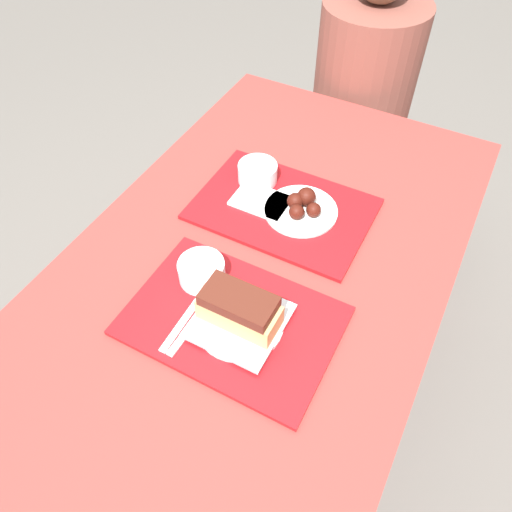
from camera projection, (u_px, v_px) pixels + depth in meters
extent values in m
plane|color=#605B56|center=(259.00, 392.00, 1.81)|extent=(12.00, 12.00, 0.00)
cube|color=maroon|center=(261.00, 260.00, 1.25)|extent=(0.89, 1.47, 0.04)
cylinder|color=maroon|center=(9.00, 475.00, 1.28)|extent=(0.07, 0.07, 0.73)
cylinder|color=maroon|center=(252.00, 178.00, 2.03)|extent=(0.07, 0.07, 0.73)
cylinder|color=maroon|center=(438.00, 243.00, 1.80)|extent=(0.07, 0.07, 0.73)
cube|color=maroon|center=(370.00, 147.00, 2.02)|extent=(0.84, 0.28, 0.04)
cylinder|color=maroon|center=(287.00, 166.00, 2.31)|extent=(0.06, 0.06, 0.43)
cylinder|color=maroon|center=(442.00, 218.00, 2.09)|extent=(0.06, 0.06, 0.43)
cube|color=#B21419|center=(232.00, 321.00, 1.10)|extent=(0.46, 0.31, 0.01)
cube|color=#B21419|center=(283.00, 209.00, 1.33)|extent=(0.46, 0.31, 0.01)
cylinder|color=silver|center=(202.00, 271.00, 1.15)|extent=(0.11, 0.11, 0.05)
cylinder|color=beige|center=(201.00, 265.00, 1.13)|extent=(0.10, 0.10, 0.01)
cylinder|color=white|center=(240.00, 322.00, 1.08)|extent=(0.19, 0.19, 0.01)
cube|color=silver|center=(240.00, 320.00, 1.08)|extent=(0.19, 0.19, 0.01)
cube|color=tan|center=(239.00, 312.00, 1.05)|extent=(0.17, 0.08, 0.06)
cube|color=#4C1E14|center=(239.00, 301.00, 1.02)|extent=(0.16, 0.08, 0.03)
cube|color=white|center=(184.00, 321.00, 1.09)|extent=(0.02, 0.17, 0.00)
cube|color=white|center=(192.00, 325.00, 1.08)|extent=(0.02, 0.17, 0.00)
cube|color=#A59E93|center=(259.00, 300.00, 1.12)|extent=(0.04, 0.03, 0.01)
cylinder|color=silver|center=(258.00, 173.00, 1.37)|extent=(0.11, 0.11, 0.05)
cylinder|color=beige|center=(258.00, 167.00, 1.36)|extent=(0.10, 0.10, 0.01)
cylinder|color=white|center=(301.00, 211.00, 1.31)|extent=(0.19, 0.19, 0.01)
sphere|color=#42140C|center=(314.00, 210.00, 1.28)|extent=(0.04, 0.04, 0.04)
sphere|color=#42140C|center=(306.00, 197.00, 1.30)|extent=(0.05, 0.05, 0.05)
sphere|color=#42140C|center=(295.00, 201.00, 1.30)|extent=(0.04, 0.04, 0.04)
sphere|color=#42140C|center=(297.00, 212.00, 1.27)|extent=(0.04, 0.04, 0.04)
cube|color=white|center=(261.00, 201.00, 1.33)|extent=(0.15, 0.10, 0.01)
cylinder|color=brown|center=(365.00, 78.00, 1.82)|extent=(0.37, 0.37, 0.53)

